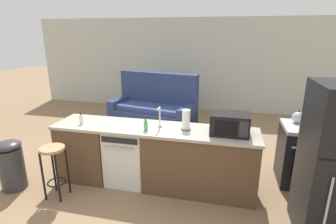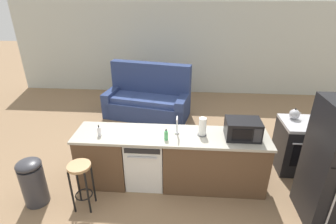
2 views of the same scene
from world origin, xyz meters
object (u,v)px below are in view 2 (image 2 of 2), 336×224
at_px(microwave, 243,129).
at_px(soap_bottle, 166,135).
at_px(dishwasher, 146,160).
at_px(couch, 148,100).
at_px(kettle, 295,114).
at_px(dish_soap_bottle, 99,131).
at_px(bar_stool, 81,177).
at_px(trash_bin, 33,181).
at_px(stove_range, 301,146).
at_px(paper_towel_roll, 202,127).

bearing_deg(microwave, soap_bottle, -172.36).
distance_m(dishwasher, couch, 2.54).
xyz_separation_m(soap_bottle, kettle, (2.10, 0.83, 0.01)).
bearing_deg(soap_bottle, microwave, 7.64).
bearing_deg(dish_soap_bottle, couch, 82.42).
xyz_separation_m(dishwasher, bar_stool, (-0.81, -0.62, 0.11)).
bearing_deg(dish_soap_bottle, microwave, 2.76).
height_order(bar_stool, trash_bin, same).
bearing_deg(stove_range, soap_bottle, -162.84).
xyz_separation_m(dishwasher, trash_bin, (-1.56, -0.58, -0.04)).
bearing_deg(couch, dish_soap_bottle, -97.58).
bearing_deg(bar_stool, trash_bin, 176.80).
relative_size(kettle, trash_bin, 0.28).
height_order(microwave, soap_bottle, microwave).
distance_m(microwave, dish_soap_bottle, 2.12).
height_order(stove_range, couch, couch).
distance_m(paper_towel_roll, dish_soap_bottle, 1.54).
relative_size(soap_bottle, kettle, 0.86).
height_order(trash_bin, couch, couch).
height_order(dish_soap_bottle, kettle, kettle).
bearing_deg(microwave, couch, 124.92).
bearing_deg(paper_towel_roll, dishwasher, -178.46).
relative_size(stove_range, couch, 0.42).
distance_m(dishwasher, soap_bottle, 0.66).
bearing_deg(trash_bin, microwave, 10.90).
bearing_deg(couch, trash_bin, -111.83).
bearing_deg(dish_soap_bottle, kettle, 14.16).
bearing_deg(trash_bin, kettle, 17.50).
bearing_deg(couch, bar_stool, -98.94).
bearing_deg(bar_stool, soap_bottle, 22.35).
bearing_deg(paper_towel_roll, dish_soap_bottle, -175.27).
height_order(soap_bottle, couch, couch).
height_order(bar_stool, couch, couch).
height_order(microwave, trash_bin, microwave).
height_order(dishwasher, kettle, kettle).
relative_size(stove_range, soap_bottle, 5.11).
relative_size(kettle, bar_stool, 0.28).
xyz_separation_m(paper_towel_roll, bar_stool, (-1.67, -0.65, -0.50)).
height_order(dishwasher, paper_towel_roll, paper_towel_roll).
relative_size(bar_stool, trash_bin, 1.00).
distance_m(dishwasher, stove_range, 2.66).
relative_size(soap_bottle, couch, 0.08).
bearing_deg(stove_range, microwave, -154.48).
distance_m(microwave, couch, 3.15).
relative_size(dish_soap_bottle, kettle, 0.86).
bearing_deg(kettle, bar_stool, -158.15).
bearing_deg(stove_range, trash_bin, -164.82).
relative_size(paper_towel_roll, couch, 0.13).
xyz_separation_m(dishwasher, couch, (-0.32, 2.52, -0.03)).
bearing_deg(couch, microwave, -55.08).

